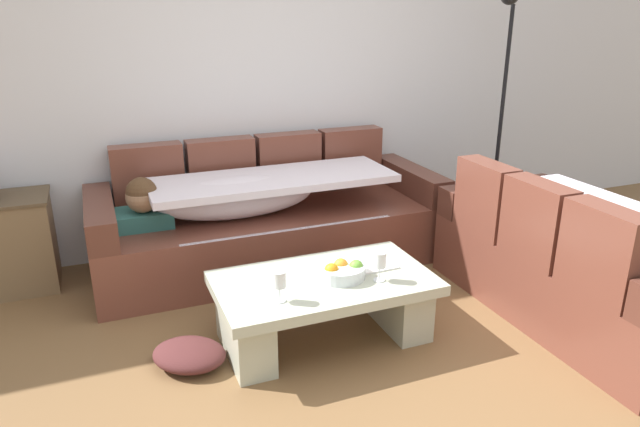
# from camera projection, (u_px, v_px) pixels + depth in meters

# --- Properties ---
(ground_plane) EXTENTS (14.00, 14.00, 0.00)m
(ground_plane) POSITION_uv_depth(u_px,v_px,m) (394.00, 378.00, 2.95)
(ground_plane) COLOR brown
(back_wall) EXTENTS (9.00, 0.10, 2.70)m
(back_wall) POSITION_uv_depth(u_px,v_px,m) (264.00, 69.00, 4.38)
(back_wall) COLOR silver
(back_wall) RESTS_ON ground_plane
(couch_along_wall) EXTENTS (2.49, 0.92, 0.88)m
(couch_along_wall) POSITION_uv_depth(u_px,v_px,m) (265.00, 221.00, 4.19)
(couch_along_wall) COLOR brown
(couch_along_wall) RESTS_ON ground_plane
(couch_near_window) EXTENTS (0.92, 1.76, 0.88)m
(couch_near_window) POSITION_uv_depth(u_px,v_px,m) (578.00, 263.00, 3.48)
(couch_near_window) COLOR brown
(couch_near_window) RESTS_ON ground_plane
(coffee_table) EXTENTS (1.20, 0.68, 0.38)m
(coffee_table) POSITION_uv_depth(u_px,v_px,m) (324.00, 301.00, 3.23)
(coffee_table) COLOR #B1B8A1
(coffee_table) RESTS_ON ground_plane
(fruit_bowl) EXTENTS (0.28, 0.28, 0.10)m
(fruit_bowl) POSITION_uv_depth(u_px,v_px,m) (341.00, 270.00, 3.18)
(fruit_bowl) COLOR silver
(fruit_bowl) RESTS_ON coffee_table
(wine_glass_near_left) EXTENTS (0.07, 0.07, 0.17)m
(wine_glass_near_left) POSITION_uv_depth(u_px,v_px,m) (279.00, 281.00, 2.89)
(wine_glass_near_left) COLOR silver
(wine_glass_near_left) RESTS_ON coffee_table
(wine_glass_near_right) EXTENTS (0.07, 0.07, 0.17)m
(wine_glass_near_right) POSITION_uv_depth(u_px,v_px,m) (380.00, 261.00, 3.12)
(wine_glass_near_right) COLOR silver
(wine_glass_near_right) RESTS_ON coffee_table
(open_magazine) EXTENTS (0.29, 0.22, 0.01)m
(open_magazine) POSITION_uv_depth(u_px,v_px,m) (370.00, 265.00, 3.34)
(open_magazine) COLOR white
(open_magazine) RESTS_ON coffee_table
(floor_lamp) EXTENTS (0.33, 0.31, 1.95)m
(floor_lamp) POSITION_uv_depth(u_px,v_px,m) (501.00, 99.00, 4.55)
(floor_lamp) COLOR black
(floor_lamp) RESTS_ON ground_plane
(crumpled_garment) EXTENTS (0.51, 0.50, 0.12)m
(crumpled_garment) POSITION_uv_depth(u_px,v_px,m) (189.00, 355.00, 3.04)
(crumpled_garment) COLOR #4C2323
(crumpled_garment) RESTS_ON ground_plane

